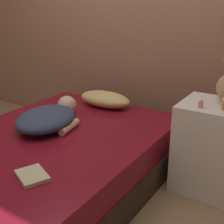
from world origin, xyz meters
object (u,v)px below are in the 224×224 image
(pillow, at_px, (105,99))
(book, at_px, (32,176))
(bottle_pink, at_px, (201,104))
(person_lying, at_px, (49,117))

(pillow, xyz_separation_m, book, (0.35, -1.28, -0.06))
(bottle_pink, bearing_deg, book, -122.93)
(pillow, distance_m, bottle_pink, 1.06)
(pillow, bearing_deg, book, -74.74)
(pillow, height_order, bottle_pink, bottle_pink)
(bottle_pink, distance_m, book, 1.22)
(pillow, bearing_deg, person_lying, -98.50)
(person_lying, height_order, bottle_pink, bottle_pink)
(pillow, distance_m, person_lying, 0.67)
(pillow, height_order, book, pillow)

